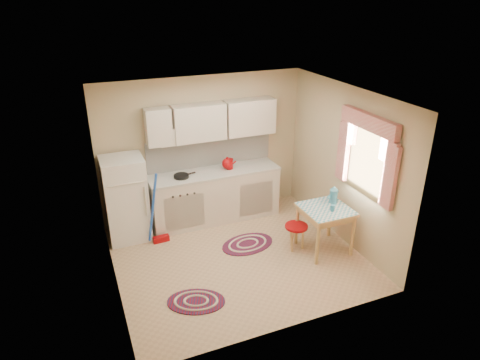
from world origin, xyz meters
The scene contains 14 objects.
room_shell centered at (0.16, 0.24, 1.60)m, with size 3.64×3.60×2.52m.
fridge centered at (-1.43, 1.25, 0.70)m, with size 0.65×0.60×1.40m, color silver.
broom centered at (-0.99, 0.90, 0.60)m, with size 0.28×0.12×1.20m, color blue, non-canonical shape.
base_cabinets centered at (0.09, 1.30, 0.44)m, with size 2.25×0.60×0.88m, color beige.
countertop centered at (0.09, 1.30, 0.90)m, with size 2.27×0.62×0.04m, color #B5B3AB.
frying_pan centered at (-0.50, 1.25, 0.94)m, with size 0.25×0.25×0.05m, color black.
red_kettle centered at (0.33, 1.30, 1.02)m, with size 0.21×0.19×0.21m, color #980509, non-canonical shape.
red_canister centered at (0.37, 1.30, 1.00)m, with size 0.12×0.12×0.16m, color #980509.
table centered at (1.34, -0.28, 0.36)m, with size 0.72×0.72×0.72m, color tan.
stool centered at (0.94, -0.11, 0.21)m, with size 0.36×0.36×0.42m, color #980509.
coffee_pot centered at (1.54, -0.16, 0.87)m, with size 0.15×0.13×0.31m, color teal, non-canonical shape.
mug centered at (1.38, -0.38, 0.77)m, with size 0.07×0.07×0.10m, color teal.
rug_center centered at (0.28, 0.28, 0.01)m, with size 0.88×0.59×0.02m, color maroon, non-canonical shape.
rug_left centered at (-0.89, -0.73, 0.01)m, with size 0.77×0.51×0.02m, color maroon, non-canonical shape.
Camera 1 is at (-2.06, -5.10, 3.79)m, focal length 32.00 mm.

